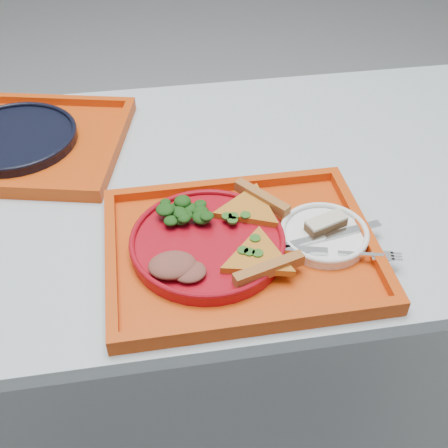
{
  "coord_description": "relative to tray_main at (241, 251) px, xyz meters",
  "views": [
    {
      "loc": [
        -0.04,
        -0.88,
        1.42
      ],
      "look_at": [
        0.08,
        -0.16,
        0.78
      ],
      "focal_mm": 45.0,
      "sensor_mm": 36.0,
      "label": 1
    }
  ],
  "objects": [
    {
      "name": "ground",
      "position": [
        -0.1,
        0.21,
        -0.76
      ],
      "size": [
        10.0,
        10.0,
        0.0
      ],
      "primitive_type": "plane",
      "color": "#989BA0",
      "rests_on": "ground"
    },
    {
      "name": "table",
      "position": [
        -0.1,
        0.21,
        -0.08
      ],
      "size": [
        1.6,
        0.8,
        0.75
      ],
      "color": "#ABB7C0",
      "rests_on": "ground"
    },
    {
      "name": "tray_main",
      "position": [
        0.0,
        0.0,
        0.0
      ],
      "size": [
        0.45,
        0.35,
        0.01
      ],
      "primitive_type": "cube",
      "rotation": [
        0.0,
        0.0,
        0.0
      ],
      "color": "#BF3A0A",
      "rests_on": "table"
    },
    {
      "name": "tray_far",
      "position": [
        -0.41,
        0.39,
        0.0
      ],
      "size": [
        0.52,
        0.44,
        0.01
      ],
      "primitive_type": "cube",
      "rotation": [
        0.0,
        0.0,
        -0.23
      ],
      "color": "#BF3A0A",
      "rests_on": "table"
    },
    {
      "name": "dinner_plate",
      "position": [
        -0.05,
        0.01,
        0.02
      ],
      "size": [
        0.26,
        0.26,
        0.02
      ],
      "primitive_type": "cylinder",
      "color": "maroon",
      "rests_on": "tray_main"
    },
    {
      "name": "side_plate",
      "position": [
        0.14,
        0.0,
        0.01
      ],
      "size": [
        0.15,
        0.15,
        0.01
      ],
      "primitive_type": "cylinder",
      "color": "white",
      "rests_on": "tray_main"
    },
    {
      "name": "navy_plate",
      "position": [
        -0.41,
        0.39,
        0.01
      ],
      "size": [
        0.26,
        0.26,
        0.02
      ],
      "primitive_type": "cylinder",
      "color": "black",
      "rests_on": "tray_far"
    },
    {
      "name": "pizza_slice_a",
      "position": [
        0.02,
        -0.05,
        0.03
      ],
      "size": [
        0.15,
        0.16,
        0.02
      ],
      "primitive_type": null,
      "rotation": [
        0.0,
        0.0,
        1.87
      ],
      "color": "gold",
      "rests_on": "dinner_plate"
    },
    {
      "name": "pizza_slice_b",
      "position": [
        0.03,
        0.07,
        0.03
      ],
      "size": [
        0.18,
        0.17,
        0.02
      ],
      "primitive_type": null,
      "rotation": [
        0.0,
        0.0,
        3.79
      ],
      "color": "gold",
      "rests_on": "dinner_plate"
    },
    {
      "name": "salad_heap",
      "position": [
        -0.09,
        0.07,
        0.04
      ],
      "size": [
        0.08,
        0.07,
        0.04
      ],
      "primitive_type": "ellipsoid",
      "color": "black",
      "rests_on": "dinner_plate"
    },
    {
      "name": "meat_portion",
      "position": [
        -0.12,
        -0.05,
        0.04
      ],
      "size": [
        0.08,
        0.06,
        0.02
      ],
      "primitive_type": "ellipsoid",
      "color": "brown",
      "rests_on": "dinner_plate"
    },
    {
      "name": "dessert_bar",
      "position": [
        0.15,
        0.01,
        0.03
      ],
      "size": [
        0.08,
        0.05,
        0.02
      ],
      "rotation": [
        0.0,
        0.0,
        0.35
      ],
      "color": "#4A2918",
      "rests_on": "side_plate"
    },
    {
      "name": "knife",
      "position": [
        0.16,
        -0.01,
        0.02
      ],
      "size": [
        0.18,
        0.05,
        0.01
      ],
      "primitive_type": "cube",
      "rotation": [
        0.0,
        0.0,
        0.18
      ],
      "color": "silver",
      "rests_on": "side_plate"
    },
    {
      "name": "fork",
      "position": [
        0.15,
        -0.05,
        0.02
      ],
      "size": [
        0.18,
        0.07,
        0.01
      ],
      "primitive_type": "cube",
      "rotation": [
        0.0,
        0.0,
        -0.25
      ],
      "color": "silver",
      "rests_on": "side_plate"
    }
  ]
}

